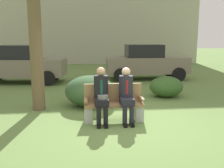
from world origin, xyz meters
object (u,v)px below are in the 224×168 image
Objects in this scene: seated_man_right at (126,92)px; building_backdrop at (95,0)px; shrub_mid_lawn at (166,87)px; parked_car_near at (20,64)px; parked_car_far at (146,62)px; shrub_near_bench at (90,91)px; park_bench at (113,105)px; seated_man_left at (101,92)px.

building_backdrop reaches higher than seated_man_right.
seated_man_right is 3.06m from shrub_mid_lawn.
parked_car_far is (5.85, 0.43, 0.00)m from parked_car_near.
parked_car_far is at bearing -79.83° from building_backdrop.
shrub_near_bench is 16.72m from building_backdrop.
park_bench is 0.46m from seated_man_right.
seated_man_left is at bearing -91.82° from building_backdrop.
shrub_mid_lawn is at bearing 54.10° from seated_man_right.
seated_man_right is 0.33× the size of parked_car_near.
park_bench is 0.47m from seated_man_left.
shrub_near_bench is at bearing -54.96° from parked_car_near.
shrub_near_bench is at bearing -120.69° from parked_car_far.
building_backdrop is at bearing 89.16° from park_bench.
building_backdrop is at bearing 100.17° from parked_car_far.
parked_car_near is (-3.28, 5.87, 0.10)m from seated_man_left.
shrub_mid_lawn is 0.28× the size of parked_car_near.
seated_man_left reaches higher than shrub_mid_lawn.
parked_car_near reaches higher than park_bench.
park_bench is 18.09m from building_backdrop.
seated_man_right reaches higher than shrub_mid_lawn.
seated_man_right is 1.15× the size of shrub_mid_lawn.
seated_man_right is at bearing -125.90° from shrub_mid_lawn.
shrub_mid_lawn is 3.87m from parked_car_far.
shrub_near_bench is 5.54m from parked_car_far.
park_bench is 0.09× the size of building_backdrop.
parked_car_far is (2.82, 4.75, 0.38)m from shrub_near_bench.
building_backdrop is at bearing 88.18° from seated_man_left.
parked_car_near reaches higher than seated_man_left.
parked_car_far is (2.58, 6.30, 0.10)m from seated_man_left.
building_backdrop is (3.83, 11.68, 4.38)m from parked_car_near.
parked_car_near is at bearing 148.93° from shrub_mid_lawn.
building_backdrop is (0.56, 17.56, 4.48)m from seated_man_left.
park_bench is at bearing -110.21° from parked_car_far.
building_backdrop is at bearing 71.83° from parked_car_near.
seated_man_left is 6.73m from parked_car_near.
building_backdrop is at bearing 87.13° from shrub_near_bench.
seated_man_right reaches higher than park_bench.
seated_man_right is at bearing 0.42° from seated_man_left.
parked_car_near is at bearing 123.46° from seated_man_right.
shrub_near_bench is at bearing -92.87° from building_backdrop.
building_backdrop reaches higher than shrub_near_bench.
park_bench is 3.13m from shrub_mid_lawn.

